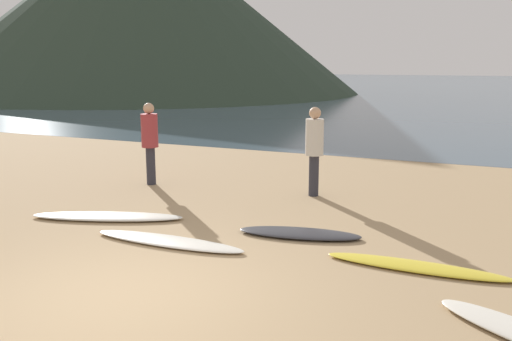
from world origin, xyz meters
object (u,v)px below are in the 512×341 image
person_0 (314,144)px  person_1 (150,137)px  surfboard_3 (168,241)px  surfboard_5 (416,266)px  surfboard_4 (300,233)px  surfboard_2 (107,216)px

person_0 → person_1: size_ratio=1.00×
surfboard_3 → person_1: 4.35m
person_0 → person_1: (-3.67, -0.46, 0.00)m
surfboard_5 → surfboard_4: bearing=159.4°
surfboard_2 → surfboard_5: bearing=-22.9°
surfboard_4 → person_0: person_0 is taller
surfboard_3 → person_1: size_ratio=1.39×
surfboard_5 → person_1: person_1 is taller
surfboard_2 → surfboard_3: 1.85m
surfboard_5 → person_0: bearing=126.8°
surfboard_4 → surfboard_3: bearing=-156.7°
surfboard_2 → surfboard_5: size_ratio=1.11×
surfboard_3 → surfboard_2: bearing=156.7°
surfboard_2 → surfboard_3: size_ratio=1.06×
surfboard_4 → surfboard_5: size_ratio=0.80×
surfboard_5 → person_1: bearing=154.8°
surfboard_5 → person_0: (-2.53, 3.34, 1.04)m
surfboard_4 → surfboard_5: 2.02m
surfboard_4 → surfboard_5: (1.90, -0.70, -0.01)m
surfboard_2 → person_0: size_ratio=1.47×
surfboard_3 → person_0: person_0 is taller
person_0 → surfboard_5: bearing=102.6°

